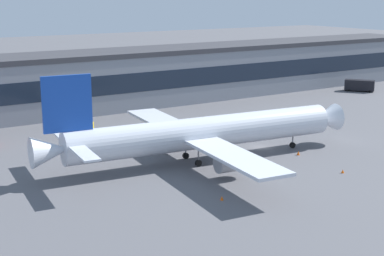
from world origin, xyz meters
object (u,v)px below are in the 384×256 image
traffic_cone_1 (343,171)px  traffic_cone_2 (222,198)px  airliner (200,133)px  traffic_cone_0 (298,153)px  fuel_truck (359,85)px  traffic_cone_3 (261,166)px  baggage_tug (84,126)px

traffic_cone_1 → traffic_cone_2: bearing=178.8°
traffic_cone_2 → airliner: bearing=65.6°
traffic_cone_0 → traffic_cone_1: bearing=-96.3°
airliner → traffic_cone_0: airliner is taller
fuel_truck → traffic_cone_3: fuel_truck is taller
traffic_cone_0 → traffic_cone_3: 10.98m
traffic_cone_1 → fuel_truck: bearing=39.7°
airliner → traffic_cone_2: bearing=-114.4°
traffic_cone_0 → traffic_cone_3: (-10.70, -2.49, -0.06)m
baggage_tug → traffic_cone_0: size_ratio=5.69×
traffic_cone_0 → traffic_cone_2: (-24.90, -11.19, -0.06)m
traffic_cone_1 → traffic_cone_3: bearing=135.7°
traffic_cone_1 → traffic_cone_3: size_ratio=1.03×
traffic_cone_1 → traffic_cone_3: 13.15m
traffic_cone_0 → traffic_cone_2: 27.30m
baggage_tug → traffic_cone_3: 42.72m
fuel_truck → traffic_cone_1: (-63.43, -52.58, -1.58)m
traffic_cone_2 → fuel_truck: bearing=30.9°
airliner → traffic_cone_1: airliner is taller
baggage_tug → fuel_truck: 87.33m
fuel_truck → traffic_cone_0: fuel_truck is taller
fuel_truck → traffic_cone_0: bearing=-146.7°
traffic_cone_1 → traffic_cone_2: (-23.61, 0.50, -0.01)m
traffic_cone_0 → airliner: bearing=159.6°
traffic_cone_0 → baggage_tug: bearing=123.7°
baggage_tug → traffic_cone_1: 54.85m
airliner → traffic_cone_2: airliner is taller
fuel_truck → traffic_cone_2: bearing=-149.1°
airliner → traffic_cone_2: 19.77m
traffic_cone_1 → airliner: bearing=131.1°
fuel_truck → traffic_cone_3: size_ratio=14.10×
fuel_truck → traffic_cone_2: fuel_truck is taller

